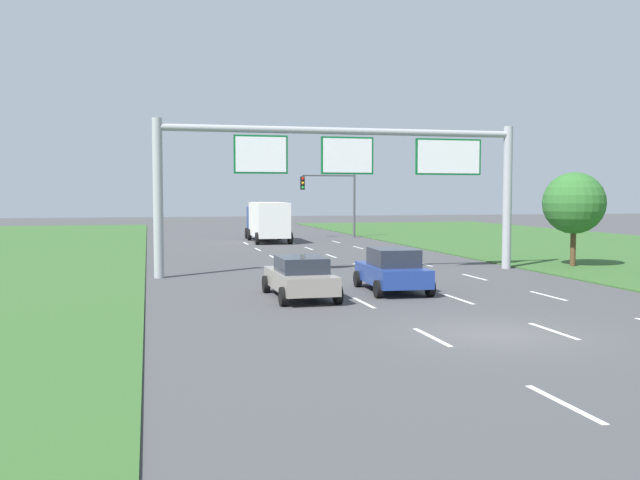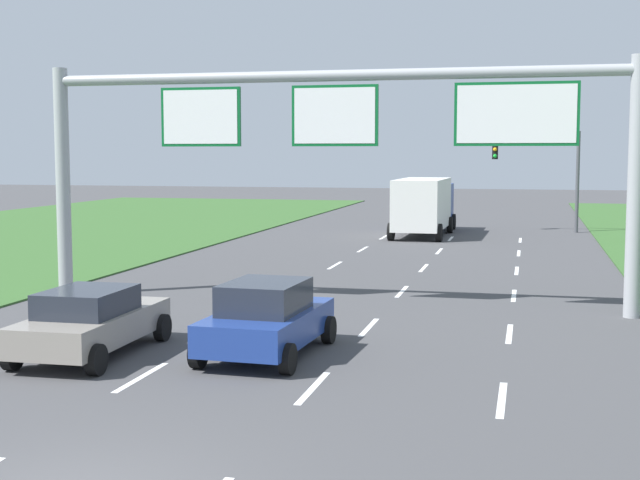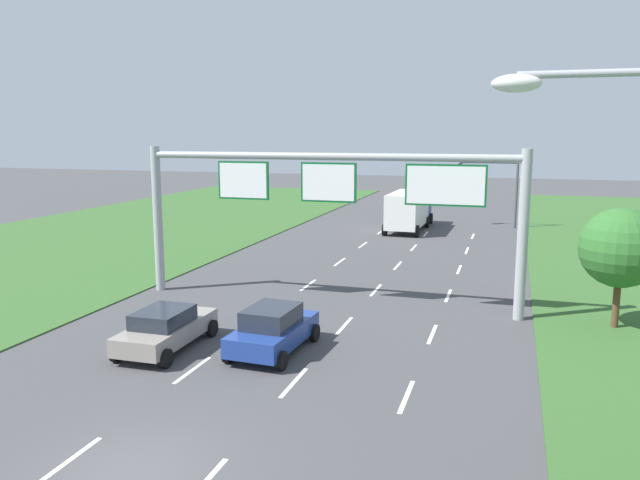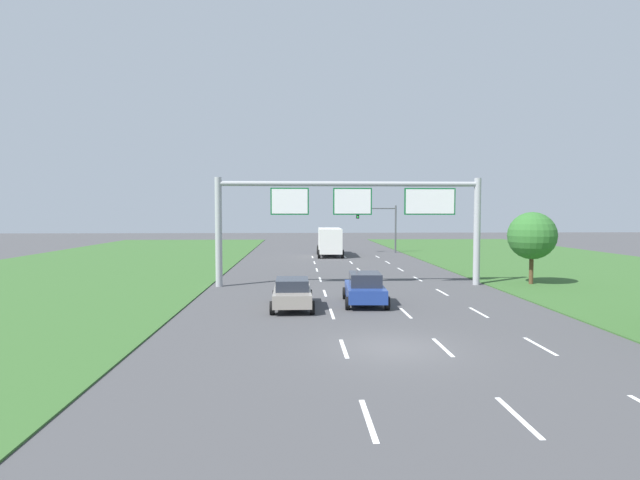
{
  "view_description": "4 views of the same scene",
  "coord_description": "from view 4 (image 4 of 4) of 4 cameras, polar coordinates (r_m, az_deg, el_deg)",
  "views": [
    {
      "loc": [
        -8.83,
        -16.99,
        3.69
      ],
      "look_at": [
        -0.85,
        16.05,
        1.49
      ],
      "focal_mm": 40.0,
      "sensor_mm": 36.0,
      "label": 1
    },
    {
      "loc": [
        5.65,
        -9.99,
        4.43
      ],
      "look_at": [
        -0.83,
        17.54,
        1.65
      ],
      "focal_mm": 50.0,
      "sensor_mm": 36.0,
      "label": 2
    },
    {
      "loc": [
        7.92,
        -11.17,
        7.62
      ],
      "look_at": [
        -0.99,
        17.57,
        2.43
      ],
      "focal_mm": 35.0,
      "sensor_mm": 36.0,
      "label": 3
    },
    {
      "loc": [
        -3.37,
        -17.12,
        4.74
      ],
      "look_at": [
        -1.79,
        17.39,
        2.85
      ],
      "focal_mm": 28.0,
      "sensor_mm": 36.0,
      "label": 4
    }
  ],
  "objects": [
    {
      "name": "lane_dashes_inner_left",
      "position": [
        26.6,
        0.92,
        -7.12
      ],
      "size": [
        0.14,
        56.4,
        0.01
      ],
      "color": "white",
      "rests_on": "ground_plane"
    },
    {
      "name": "car_lead_silver",
      "position": [
        26.05,
        5.14,
        -5.53
      ],
      "size": [
        2.34,
        4.25,
        1.65
      ],
      "rotation": [
        0.0,
        0.0,
        -0.05
      ],
      "color": "navy",
      "rests_on": "ground_plane"
    },
    {
      "name": "lane_dashes_slip",
      "position": [
        27.91,
        15.52,
        -6.75
      ],
      "size": [
        0.14,
        56.4,
        0.01
      ],
      "color": "white",
      "rests_on": "ground_plane"
    },
    {
      "name": "lane_dashes_inner_right",
      "position": [
        27.04,
        8.4,
        -6.99
      ],
      "size": [
        0.14,
        56.4,
        0.01
      ],
      "color": "white",
      "rests_on": "ground_plane"
    },
    {
      "name": "traffic_light_mast",
      "position": [
        59.08,
        6.79,
        2.27
      ],
      "size": [
        4.76,
        0.49,
        5.6
      ],
      "color": "#47494F",
      "rests_on": "ground_plane"
    },
    {
      "name": "ground_plane",
      "position": [
        18.08,
        8.4,
        -12.1
      ],
      "size": [
        200.0,
        200.0,
        0.0
      ],
      "primitive_type": "plane",
      "color": "#424244"
    },
    {
      "name": "car_near_red",
      "position": [
        24.99,
        -3.19,
        -6.03
      ],
      "size": [
        2.12,
        4.47,
        1.49
      ],
      "rotation": [
        0.0,
        0.0,
        0.01
      ],
      "color": "gray",
      "rests_on": "ground_plane"
    },
    {
      "name": "sign_gantry",
      "position": [
        32.32,
        3.92,
        3.46
      ],
      "size": [
        17.24,
        0.44,
        7.0
      ],
      "color": "#9EA0A5",
      "rests_on": "ground_plane"
    },
    {
      "name": "box_truck",
      "position": [
        55.09,
        1.08,
        -0.06
      ],
      "size": [
        2.82,
        8.51,
        3.05
      ],
      "rotation": [
        0.0,
        0.0,
        -0.02
      ],
      "color": "navy",
      "rests_on": "ground_plane"
    },
    {
      "name": "roadside_tree_mid",
      "position": [
        35.51,
        23.07,
        0.44
      ],
      "size": [
        3.11,
        3.11,
        4.79
      ],
      "color": "#513823",
      "rests_on": "ground_plane"
    }
  ]
}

